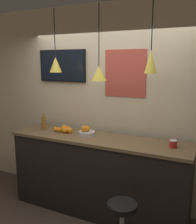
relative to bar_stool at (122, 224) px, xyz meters
The scene contains 12 objects.
back_wall 1.63m from the bar_stool, 119.10° to the left, with size 8.00×0.06×2.90m.
service_counter 0.91m from the bar_stool, 132.26° to the left, with size 2.48×0.62×1.09m.
bar_stool is the anchor object (origin of this frame).
fruit_bowl 1.29m from the bar_stool, 139.24° to the left, with size 0.23×0.23×0.14m.
orange_pile 1.54m from the bar_stool, 148.98° to the left, with size 0.31×0.20×0.09m.
juice_bottle 1.85m from the bar_stool, 155.76° to the left, with size 0.06×0.06×0.24m.
spread_jar 1.08m from the bar_stool, 61.04° to the left, with size 0.09×0.09×0.09m.
pendant_lamp_left 2.21m from the bar_stool, 151.61° to the left, with size 0.17×0.17×0.86m.
pendant_lamp_middle 1.81m from the bar_stool, 131.14° to the left, with size 0.20×0.20×0.96m.
pendant_lamp_right 1.84m from the bar_stool, 84.13° to the left, with size 0.15×0.15×0.85m.
mounted_tv 2.38m from the bar_stool, 143.54° to the left, with size 0.81×0.04×0.48m.
wall_poster 1.90m from the bar_stool, 109.49° to the left, with size 0.60×0.01×0.65m.
Camera 1 is at (1.40, -2.21, 2.07)m, focal length 40.00 mm.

